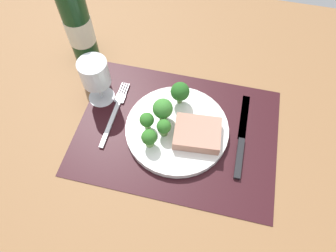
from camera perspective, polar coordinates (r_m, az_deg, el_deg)
The scene contains 13 objects.
ground_plane at distance 72.49cm, azimuth 1.67°, elevation -1.61°, with size 140.00×110.00×3.00cm, color brown.
placemat at distance 71.06cm, azimuth 1.71°, elevation -0.96°, with size 46.61×34.23×0.30cm, color black.
plate at distance 70.24cm, azimuth 1.73°, elevation -0.57°, with size 24.00×24.00×1.60cm, color white.
steak at distance 67.50cm, azimuth 5.58°, elevation -1.41°, with size 10.30×8.38×2.63cm, color tan.
broccoli_front_edge at distance 67.16cm, azimuth -4.05°, elevation 1.09°, with size 3.32×3.32×4.83cm.
broccoli_near_fork at distance 70.46cm, azimuth 2.29°, elevation 6.52°, with size 4.47×4.47×6.23cm.
broccoli_near_steak at distance 66.21cm, azimuth -0.78°, elevation -0.21°, with size 3.25×3.25×4.78cm.
broccoli_center at distance 67.66cm, azimuth -1.01°, elevation 3.24°, with size 4.61×4.61×6.30cm.
broccoli_back_left at distance 64.96cm, azimuth -3.59°, elevation -2.25°, with size 3.47×3.47×4.93cm.
fork at distance 74.49cm, azimuth -10.08°, elevation 2.56°, with size 2.40×19.20×0.50cm.
knife at distance 71.23cm, azimuth 13.73°, elevation -2.79°, with size 1.80×23.00×0.80cm.
wine_bottle at distance 81.98cm, azimuth -16.63°, elevation 17.75°, with size 6.87×6.87×28.34cm.
wine_glass at distance 72.16cm, azimuth -13.65°, elevation 9.32°, with size 6.79×6.79×12.43cm.
Camera 1 is at (6.11, -35.18, 61.59)cm, focal length 32.14 mm.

